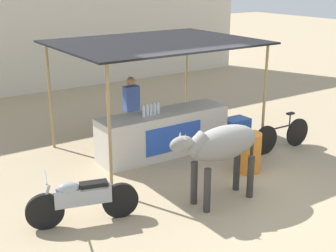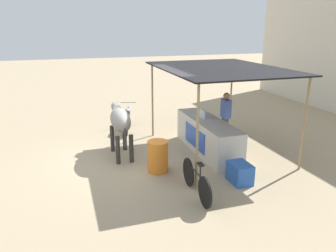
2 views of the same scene
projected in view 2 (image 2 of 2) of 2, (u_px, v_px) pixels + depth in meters
ground_plane at (134, 160)px, 9.05m from camera, size 60.00×60.00×0.00m
stall_counter at (207, 136)px, 9.55m from camera, size 3.00×0.82×0.96m
stall_awning at (220, 71)px, 9.09m from camera, size 4.20×3.20×2.45m
water_bottle_row at (202, 113)px, 9.68m from camera, size 0.43×0.07×0.25m
vendor_behind_counter at (225, 118)px, 10.00m from camera, size 0.34×0.22×1.65m
cooler_box at (240, 173)px, 7.72m from camera, size 0.60×0.44×0.48m
water_barrel at (158, 156)px, 8.27m from camera, size 0.53×0.53×0.81m
cow at (120, 121)px, 9.08m from camera, size 1.82×0.53×1.44m
motorcycle_parked at (127, 118)px, 11.55m from camera, size 1.75×0.70×0.90m
bicycle_leaning at (196, 181)px, 7.08m from camera, size 1.66×0.11×0.85m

